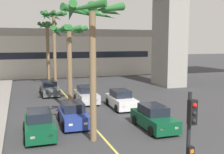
{
  "coord_description": "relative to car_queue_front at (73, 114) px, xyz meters",
  "views": [
    {
      "loc": [
        -4.6,
        0.43,
        5.7
      ],
      "look_at": [
        0.0,
        14.0,
        3.87
      ],
      "focal_mm": 44.24,
      "sensor_mm": 36.0,
      "label": 1
    }
  ],
  "objects": [
    {
      "name": "car_queue_fifth",
      "position": [
        -0.42,
        11.32,
        0.0
      ],
      "size": [
        1.86,
        4.11,
        1.56
      ],
      "color": "#4C5156",
      "rests_on": "ground"
    },
    {
      "name": "palm_tree_near_median",
      "position": [
        0.51,
        -3.45,
        5.71
      ],
      "size": [
        3.5,
        3.62,
        7.92
      ],
      "color": "brown",
      "rests_on": "ground"
    },
    {
      "name": "palm_tree_far_median",
      "position": [
        0.51,
        3.97,
        4.98
      ],
      "size": [
        3.03,
        3.1,
        7.12
      ],
      "color": "brown",
      "rests_on": "ground"
    },
    {
      "name": "palm_tree_farthest_median",
      "position": [
        0.66,
        14.82,
        6.81
      ],
      "size": [
        3.17,
        3.17,
        9.36
      ],
      "color": "brown",
      "rests_on": "ground"
    },
    {
      "name": "palm_tree_mid_median",
      "position": [
        0.39,
        20.14,
        5.84
      ],
      "size": [
        2.64,
        2.68,
        8.45
      ],
      "color": "brown",
      "rests_on": "ground"
    },
    {
      "name": "pier_building_backdrop",
      "position": [
        1.19,
        29.06,
        3.09
      ],
      "size": [
        37.13,
        8.04,
        7.75
      ],
      "color": "beige",
      "rests_on": "ground"
    },
    {
      "name": "car_queue_front",
      "position": [
        0.0,
        0.0,
        0.0
      ],
      "size": [
        1.94,
        4.15,
        1.56
      ],
      "color": "navy",
      "rests_on": "ground"
    },
    {
      "name": "car_queue_second",
      "position": [
        4.86,
        -2.61,
        0.0
      ],
      "size": [
        1.88,
        4.12,
        1.56
      ],
      "color": "#0C4728",
      "rests_on": "ground"
    },
    {
      "name": "car_queue_third",
      "position": [
        2.5,
        6.56,
        0.0
      ],
      "size": [
        1.9,
        4.13,
        1.56
      ],
      "color": "#B7BABF",
      "rests_on": "ground"
    },
    {
      "name": "car_queue_sixth",
      "position": [
        4.83,
        3.48,
        0.0
      ],
      "size": [
        1.91,
        4.14,
        1.56
      ],
      "color": "white",
      "rests_on": "ground"
    },
    {
      "name": "car_queue_fourth",
      "position": [
        -2.39,
        -1.64,
        0.0
      ],
      "size": [
        1.87,
        4.12,
        1.56
      ],
      "color": "#0C4728",
      "rests_on": "ground"
    },
    {
      "name": "lane_stripe_center",
      "position": [
        1.19,
        5.13,
        -0.72
      ],
      "size": [
        0.14,
        56.0,
        0.01
      ],
      "primitive_type": "cube",
      "color": "#DBCC4C",
      "rests_on": "ground"
    },
    {
      "name": "traffic_light_median_near",
      "position": [
        1.46,
        -11.51,
        1.99
      ],
      "size": [
        0.24,
        0.37,
        4.2
      ],
      "color": "black",
      "rests_on": "ground"
    }
  ]
}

